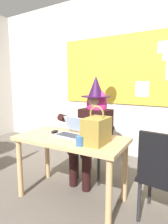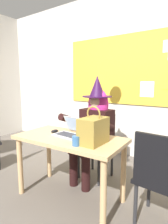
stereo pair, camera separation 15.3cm
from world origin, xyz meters
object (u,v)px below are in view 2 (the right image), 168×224
laptop (71,131)px  computer_mouse (55,131)px  desk_main (70,146)px  chair_extra_corner (159,176)px  chair_at_desk (99,141)px  coffee_mug (76,141)px  person_costumed (94,123)px  handbag (93,130)px

laptop → computer_mouse: bearing=-167.9°
desk_main → chair_extra_corner: size_ratio=1.38×
chair_at_desk → chair_extra_corner: bearing=62.4°
computer_mouse → coffee_mug: bearing=-20.4°
chair_at_desk → computer_mouse: size_ratio=8.66×
desk_main → chair_at_desk: 0.68m
person_costumed → handbag: 0.69m
chair_at_desk → laptop: 0.65m
chair_at_desk → handbag: 0.87m
person_costumed → computer_mouse: bearing=-24.2°
chair_at_desk → person_costumed: size_ratio=0.63×
desk_main → handbag: handbag is taller
chair_at_desk → chair_extra_corner: chair_extra_corner is taller
person_costumed → coffee_mug: bearing=21.9°
desk_main → chair_at_desk: (-0.02, 0.67, -0.12)m
computer_mouse → coffee_mug: coffee_mug is taller
person_costumed → handbag: (0.36, -0.58, 0.08)m
person_costumed → chair_at_desk: bearing=179.5°
person_costumed → coffee_mug: 0.78m
chair_extra_corner → laptop: bearing=96.0°
coffee_mug → desk_main: bearing=142.3°
laptop → coffee_mug: bearing=-39.1°
computer_mouse → handbag: size_ratio=0.28×
chair_extra_corner → handbag: bearing=107.7°
chair_at_desk → handbag: bearing=29.3°
handbag → chair_extra_corner: size_ratio=0.42×
chair_extra_corner → coffee_mug: bearing=116.7°
desk_main → chair_at_desk: chair_at_desk is taller
laptop → handbag: (0.38, -0.11, 0.09)m
desk_main → chair_extra_corner: bearing=6.7°
handbag → coffee_mug: (-0.10, -0.15, -0.09)m
desk_main → chair_extra_corner: 0.96m
chair_extra_corner → computer_mouse: bearing=97.1°
desk_main → chair_extra_corner: chair_extra_corner is taller
handbag → chair_extra_corner: 0.72m
chair_at_desk → computer_mouse: chair_at_desk is taller
laptop → computer_mouse: 0.24m
desk_main → coffee_mug: bearing=-37.7°
laptop → coffee_mug: (0.28, -0.26, 0.00)m
desk_main → handbag: 0.42m
chair_at_desk → laptop: laptop is taller
laptop → desk_main: bearing=-59.5°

